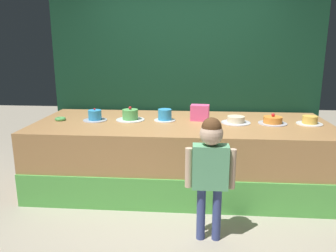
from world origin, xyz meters
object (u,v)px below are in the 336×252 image
Objects in this scene: cake_right at (273,121)px; cake_far_left at (95,116)px; pink_box at (200,113)px; cake_left at (130,115)px; donut at (60,119)px; cake_center_right at (236,120)px; cake_far_right at (310,121)px; child_figure at (210,163)px; cake_center_left at (165,115)px.

cake_far_left is at bearing -179.92° from cake_right.
pink_box is 0.86m from cake_left.
pink_box reaches higher than cake_far_left.
donut is at bearing -179.23° from cake_right.
cake_right is (2.58, 0.03, 0.02)m from donut.
donut is at bearing -178.98° from cake_center_right.
cake_left reaches higher than cake_far_right.
donut is 0.87m from cake_left.
child_figure is 5.12× the size of pink_box.
cake_right is at bearing 0.77° from donut.
cake_far_right is (2.15, -0.04, -0.02)m from cake_left.
pink_box is at bearing 172.62° from cake_right.
donut is 3.01m from cake_far_right.
cake_right is at bearing 0.08° from cake_far_left.
cake_center_left is at bearing 177.15° from cake_right.
donut is 1.29m from cake_center_left.
pink_box is at bearing 5.07° from cake_far_left.
cake_left is at bearing -176.35° from pink_box.
cake_center_left is (-0.43, -0.05, -0.03)m from pink_box.
child_figure reaches higher than cake_far_right.
child_figure reaches higher than cake_far_left.
donut is at bearing -173.95° from cake_left.
cake_far_left is 2.15m from cake_right.
cake_center_right is 0.86m from cake_far_right.
cake_far_left is at bearing -179.78° from cake_center_right.
pink_box reaches higher than cake_left.
cake_center_left is at bearing 4.39° from donut.
cake_center_left is 0.78× the size of cake_right.
pink_box is 1.29m from cake_far_right.
cake_far_left is at bearing -174.93° from pink_box.
donut is 2.15m from cake_center_right.
pink_box reaches higher than cake_far_right.
cake_far_right is at bearing 44.55° from child_figure.
cake_far_left is 2.58m from cake_far_right.
donut is 0.45× the size of cake_far_left.
pink_box reaches higher than cake_center_left.
cake_far_left reaches higher than cake_right.
donut is 2.58m from cake_right.
cake_left is 1.18× the size of cake_far_right.
pink_box reaches higher than cake_center_right.
donut is at bearing -175.61° from cake_center_left.
cake_center_left is 1.29m from cake_right.
cake_center_left is (0.86, 0.07, 0.01)m from cake_far_left.
cake_far_right is (0.43, 0.01, 0.00)m from cake_right.
cake_left is 2.15m from cake_far_right.
cake_far_right is at bearing 0.39° from cake_far_left.
cake_center_right is (0.43, -0.11, -0.06)m from pink_box.
cake_center_right is at bearing 73.54° from child_figure.
child_figure is at bearing -123.52° from cake_right.
child_figure is 1.30m from pink_box.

